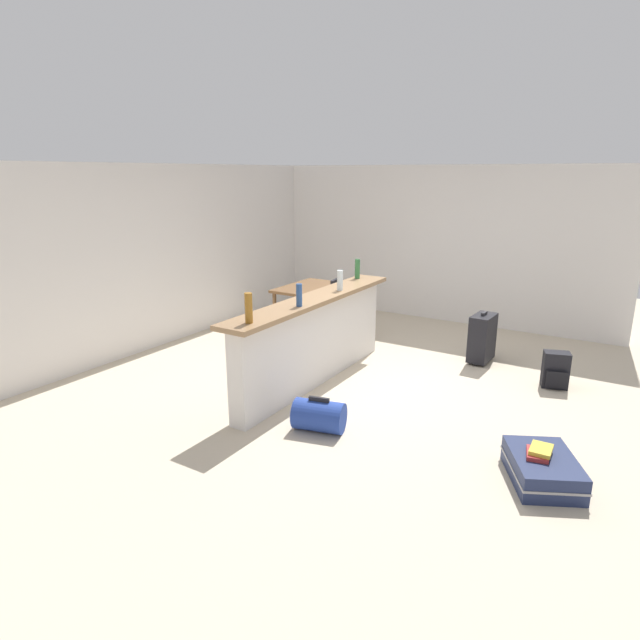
{
  "coord_description": "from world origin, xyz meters",
  "views": [
    {
      "loc": [
        -5.34,
        -2.73,
        2.39
      ],
      "look_at": [
        -0.27,
        0.41,
        0.72
      ],
      "focal_mm": 29.81,
      "sensor_mm": 36.0,
      "label": 1
    }
  ],
  "objects_px": {
    "bottle_blue": "(299,295)",
    "bottle_clear": "(340,280)",
    "bottle_amber": "(249,308)",
    "suitcase_upright_black": "(482,338)",
    "bottle_green": "(357,269)",
    "book_stack": "(539,452)",
    "dining_table": "(312,293)",
    "dining_chair_near_partition": "(343,307)",
    "duffel_bag_blue": "(319,416)",
    "suitcase_flat_navy": "(542,469)",
    "backpack_black": "(556,371)"
  },
  "relations": [
    {
      "from": "suitcase_flat_navy",
      "to": "book_stack",
      "type": "distance_m",
      "value": 0.15
    },
    {
      "from": "bottle_amber",
      "to": "bottle_clear",
      "type": "xyz_separation_m",
      "value": [
        1.67,
        -0.02,
        -0.02
      ]
    },
    {
      "from": "bottle_amber",
      "to": "book_stack",
      "type": "distance_m",
      "value": 2.75
    },
    {
      "from": "dining_chair_near_partition",
      "to": "bottle_amber",
      "type": "bearing_deg",
      "value": -169.03
    },
    {
      "from": "bottle_clear",
      "to": "book_stack",
      "type": "height_order",
      "value": "bottle_clear"
    },
    {
      "from": "bottle_green",
      "to": "duffel_bag_blue",
      "type": "height_order",
      "value": "bottle_green"
    },
    {
      "from": "bottle_amber",
      "to": "dining_chair_near_partition",
      "type": "height_order",
      "value": "bottle_amber"
    },
    {
      "from": "bottle_blue",
      "to": "suitcase_flat_navy",
      "type": "bearing_deg",
      "value": -97.81
    },
    {
      "from": "bottle_blue",
      "to": "bottle_clear",
      "type": "xyz_separation_m",
      "value": [
        0.9,
        0.02,
        0.0
      ]
    },
    {
      "from": "bottle_green",
      "to": "dining_table",
      "type": "height_order",
      "value": "bottle_green"
    },
    {
      "from": "dining_chair_near_partition",
      "to": "book_stack",
      "type": "relative_size",
      "value": 3.52
    },
    {
      "from": "suitcase_flat_navy",
      "to": "backpack_black",
      "type": "height_order",
      "value": "backpack_black"
    },
    {
      "from": "dining_chair_near_partition",
      "to": "suitcase_flat_navy",
      "type": "xyz_separation_m",
      "value": [
        -2.32,
        -3.13,
        -0.41
      ]
    },
    {
      "from": "bottle_amber",
      "to": "bottle_blue",
      "type": "xyz_separation_m",
      "value": [
        0.77,
        -0.04,
        -0.02
      ]
    },
    {
      "from": "dining_table",
      "to": "bottle_blue",
      "type": "bearing_deg",
      "value": -150.74
    },
    {
      "from": "backpack_black",
      "to": "book_stack",
      "type": "xyz_separation_m",
      "value": [
        -2.13,
        -0.19,
        0.05
      ]
    },
    {
      "from": "bottle_amber",
      "to": "suitcase_upright_black",
      "type": "xyz_separation_m",
      "value": [
        2.95,
        -1.41,
        -0.84
      ]
    },
    {
      "from": "bottle_blue",
      "to": "bottle_clear",
      "type": "relative_size",
      "value": 0.99
    },
    {
      "from": "dining_chair_near_partition",
      "to": "book_stack",
      "type": "bearing_deg",
      "value": -127.04
    },
    {
      "from": "bottle_amber",
      "to": "suitcase_upright_black",
      "type": "height_order",
      "value": "bottle_amber"
    },
    {
      "from": "bottle_amber",
      "to": "suitcase_upright_black",
      "type": "bearing_deg",
      "value": -25.63
    },
    {
      "from": "bottle_clear",
      "to": "duffel_bag_blue",
      "type": "xyz_separation_m",
      "value": [
        -1.45,
        -0.61,
        -1.0
      ]
    },
    {
      "from": "bottle_blue",
      "to": "backpack_black",
      "type": "xyz_separation_m",
      "value": [
        1.77,
        -2.33,
        -0.95
      ]
    },
    {
      "from": "bottle_clear",
      "to": "book_stack",
      "type": "bearing_deg",
      "value": -116.42
    },
    {
      "from": "bottle_clear",
      "to": "dining_chair_near_partition",
      "type": "relative_size",
      "value": 0.26
    },
    {
      "from": "bottle_green",
      "to": "suitcase_flat_navy",
      "type": "xyz_separation_m",
      "value": [
        -2.01,
        -2.75,
        -1.05
      ]
    },
    {
      "from": "dining_chair_near_partition",
      "to": "bottle_blue",
      "type": "bearing_deg",
      "value": -163.74
    },
    {
      "from": "bottle_clear",
      "to": "bottle_green",
      "type": "relative_size",
      "value": 0.94
    },
    {
      "from": "bottle_green",
      "to": "backpack_black",
      "type": "bearing_deg",
      "value": -87.42
    },
    {
      "from": "bottle_blue",
      "to": "dining_chair_near_partition",
      "type": "distance_m",
      "value": 2.15
    },
    {
      "from": "bottle_amber",
      "to": "bottle_green",
      "type": "xyz_separation_m",
      "value": [
        2.43,
        0.15,
        -0.01
      ]
    },
    {
      "from": "bottle_blue",
      "to": "bottle_green",
      "type": "relative_size",
      "value": 0.93
    },
    {
      "from": "bottle_amber",
      "to": "book_stack",
      "type": "xyz_separation_m",
      "value": [
        0.41,
        -2.56,
        -0.92
      ]
    },
    {
      "from": "dining_table",
      "to": "suitcase_flat_navy",
      "type": "distance_m",
      "value": 4.45
    },
    {
      "from": "suitcase_flat_navy",
      "to": "suitcase_upright_black",
      "type": "height_order",
      "value": "suitcase_upright_black"
    },
    {
      "from": "bottle_blue",
      "to": "dining_chair_near_partition",
      "type": "xyz_separation_m",
      "value": [
        1.97,
        0.58,
        -0.63
      ]
    },
    {
      "from": "bottle_blue",
      "to": "suitcase_flat_navy",
      "type": "relative_size",
      "value": 0.27
    },
    {
      "from": "duffel_bag_blue",
      "to": "backpack_black",
      "type": "bearing_deg",
      "value": -36.88
    },
    {
      "from": "bottle_clear",
      "to": "suitcase_upright_black",
      "type": "relative_size",
      "value": 0.36
    },
    {
      "from": "backpack_black",
      "to": "bottle_amber",
      "type": "bearing_deg",
      "value": 137.03
    },
    {
      "from": "bottle_amber",
      "to": "dining_chair_near_partition",
      "type": "xyz_separation_m",
      "value": [
        2.75,
        0.53,
        -0.66
      ]
    },
    {
      "from": "suitcase_upright_black",
      "to": "book_stack",
      "type": "bearing_deg",
      "value": -155.62
    },
    {
      "from": "bottle_clear",
      "to": "suitcase_upright_black",
      "type": "distance_m",
      "value": 2.06
    },
    {
      "from": "duffel_bag_blue",
      "to": "book_stack",
      "type": "relative_size",
      "value": 2.04
    },
    {
      "from": "bottle_blue",
      "to": "dining_chair_near_partition",
      "type": "height_order",
      "value": "bottle_blue"
    },
    {
      "from": "duffel_bag_blue",
      "to": "bottle_clear",
      "type": "bearing_deg",
      "value": 22.74
    },
    {
      "from": "dining_table",
      "to": "duffel_bag_blue",
      "type": "bearing_deg",
      "value": -146.31
    },
    {
      "from": "bottle_clear",
      "to": "dining_chair_near_partition",
      "type": "bearing_deg",
      "value": 27.26
    },
    {
      "from": "bottle_amber",
      "to": "dining_chair_near_partition",
      "type": "distance_m",
      "value": 2.87
    },
    {
      "from": "duffel_bag_blue",
      "to": "bottle_blue",
      "type": "bearing_deg",
      "value": 46.75
    }
  ]
}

